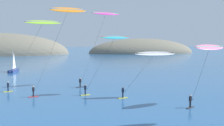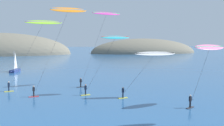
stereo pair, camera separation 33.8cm
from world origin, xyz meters
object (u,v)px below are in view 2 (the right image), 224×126
object	(u,v)px
sailboat_near	(15,70)
kitesurfer_cyan	(113,42)
kitesurfer_white	(153,56)
kitesurfer_lime	(41,26)
kitesurfer_magenta	(105,19)
kitesurfer_orange	(66,16)
kitesurfer_pink	(208,51)

from	to	relation	value
sailboat_near	kitesurfer_cyan	bearing A→B (deg)	-59.88
sailboat_near	kitesurfer_white	world-z (taller)	kitesurfer_white
kitesurfer_cyan	kitesurfer_lime	bearing A→B (deg)	150.62
kitesurfer_magenta	kitesurfer_orange	world-z (taller)	kitesurfer_magenta
kitesurfer_pink	kitesurfer_cyan	world-z (taller)	kitesurfer_cyan
kitesurfer_lime	kitesurfer_pink	xyz separation A→B (m)	(22.08, -16.17, -3.73)
sailboat_near	kitesurfer_cyan	world-z (taller)	kitesurfer_cyan
kitesurfer_magenta	kitesurfer_cyan	distance (m)	9.95
kitesurfer_cyan	sailboat_near	bearing A→B (deg)	120.12
sailboat_near	kitesurfer_lime	distance (m)	30.70
kitesurfer_white	kitesurfer_pink	distance (m)	8.28
kitesurfer_pink	kitesurfer_orange	distance (m)	21.68
kitesurfer_pink	sailboat_near	bearing A→B (deg)	124.91
kitesurfer_lime	kitesurfer_magenta	size ratio (longest dim) A/B	0.87
kitesurfer_orange	kitesurfer_cyan	size ratio (longest dim) A/B	1.47
kitesurfer_white	kitesurfer_pink	world-z (taller)	kitesurfer_pink
kitesurfer_orange	kitesurfer_cyan	bearing A→B (deg)	-7.41
kitesurfer_magenta	kitesurfer_orange	distance (m)	10.95
kitesurfer_lime	kitesurfer_orange	size ratio (longest dim) A/B	0.88
kitesurfer_lime	kitesurfer_white	size ratio (longest dim) A/B	1.37
sailboat_near	kitesurfer_orange	distance (m)	37.21
kitesurfer_magenta	kitesurfer_lime	bearing A→B (deg)	-166.88
sailboat_near	kitesurfer_magenta	size ratio (longest dim) A/B	0.43
kitesurfer_lime	kitesurfer_pink	world-z (taller)	kitesurfer_lime
kitesurfer_magenta	kitesurfer_cyan	size ratio (longest dim) A/B	1.49
kitesurfer_lime	kitesurfer_orange	xyz separation A→B (m)	(4.02, -5.37, 1.47)
sailboat_near	kitesurfer_lime	xyz separation A→B (m)	(8.50, -27.65, 10.26)
kitesurfer_magenta	kitesurfer_pink	bearing A→B (deg)	-60.57
kitesurfer_pink	kitesurfer_orange	xyz separation A→B (m)	(-18.06, 10.80, 5.20)
kitesurfer_orange	kitesurfer_cyan	world-z (taller)	kitesurfer_orange
kitesurfer_lime	kitesurfer_cyan	bearing A→B (deg)	-29.38
sailboat_near	kitesurfer_magenta	xyz separation A→B (m)	(19.96, -24.98, 11.93)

